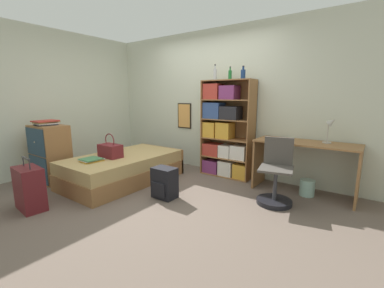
# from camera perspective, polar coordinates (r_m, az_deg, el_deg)

# --- Properties ---
(ground_plane) EXTENTS (14.00, 14.00, 0.00)m
(ground_plane) POSITION_cam_1_polar(r_m,az_deg,el_deg) (3.95, -7.47, -10.38)
(ground_plane) COLOR #66564C
(wall_back) EXTENTS (10.00, 0.09, 2.60)m
(wall_back) POSITION_cam_1_polar(r_m,az_deg,el_deg) (4.90, 4.54, 9.32)
(wall_back) COLOR beige
(wall_back) RESTS_ON ground_plane
(wall_left) EXTENTS (0.06, 10.00, 2.60)m
(wall_left) POSITION_cam_1_polar(r_m,az_deg,el_deg) (5.57, -25.84, 8.47)
(wall_left) COLOR beige
(wall_left) RESTS_ON ground_plane
(bed) EXTENTS (1.07, 1.89, 0.45)m
(bed) POSITION_cam_1_polar(r_m,az_deg,el_deg) (4.45, -14.82, -5.24)
(bed) COLOR olive
(bed) RESTS_ON ground_plane
(handbag) EXTENTS (0.38, 0.22, 0.38)m
(handbag) POSITION_cam_1_polar(r_m,az_deg,el_deg) (4.28, -17.70, -1.37)
(handbag) COLOR maroon
(handbag) RESTS_ON bed
(book_stack_on_bed) EXTENTS (0.28, 0.32, 0.05)m
(book_stack_on_bed) POSITION_cam_1_polar(r_m,az_deg,el_deg) (4.14, -21.44, -3.28)
(book_stack_on_bed) COLOR gold
(book_stack_on_bed) RESTS_ON bed
(suitcase) EXTENTS (0.46, 0.29, 0.67)m
(suitcase) POSITION_cam_1_polar(r_m,az_deg,el_deg) (3.84, -32.41, -8.36)
(suitcase) COLOR #5B191E
(suitcase) RESTS_ON ground_plane
(dresser) EXTENTS (0.62, 0.45, 0.94)m
(dresser) POSITION_cam_1_polar(r_m,az_deg,el_deg) (4.86, -28.95, -1.87)
(dresser) COLOR olive
(dresser) RESTS_ON ground_plane
(magazine_pile_on_dresser) EXTENTS (0.28, 0.39, 0.08)m
(magazine_pile_on_dresser) POSITION_cam_1_polar(r_m,az_deg,el_deg) (4.80, -29.68, 4.15)
(magazine_pile_on_dresser) COLOR #232328
(magazine_pile_on_dresser) RESTS_ON dresser
(bookcase) EXTENTS (0.91, 0.34, 1.68)m
(bookcase) POSITION_cam_1_polar(r_m,az_deg,el_deg) (4.55, 7.16, 2.53)
(bookcase) COLOR olive
(bookcase) RESTS_ON ground_plane
(bottle_green) EXTENTS (0.06, 0.06, 0.27)m
(bottle_green) POSITION_cam_1_polar(r_m,az_deg,el_deg) (4.63, 5.14, 15.20)
(bottle_green) COLOR #B7BCC1
(bottle_green) RESTS_ON bookcase
(bottle_brown) EXTENTS (0.06, 0.06, 0.22)m
(bottle_brown) POSITION_cam_1_polar(r_m,az_deg,el_deg) (4.53, 8.45, 14.98)
(bottle_brown) COLOR #1E6B2D
(bottle_brown) RESTS_ON bookcase
(bottle_clear) EXTENTS (0.08, 0.08, 0.20)m
(bottle_clear) POSITION_cam_1_polar(r_m,az_deg,el_deg) (4.33, 11.28, 15.03)
(bottle_clear) COLOR navy
(bottle_clear) RESTS_ON bookcase
(desk) EXTENTS (1.39, 0.55, 0.77)m
(desk) POSITION_cam_1_polar(r_m,az_deg,el_deg) (4.03, 23.76, -2.68)
(desk) COLOR olive
(desk) RESTS_ON ground_plane
(desk_lamp) EXTENTS (0.16, 0.12, 0.37)m
(desk_lamp) POSITION_cam_1_polar(r_m,az_deg,el_deg) (4.00, 28.44, 3.55)
(desk_lamp) COLOR #ADA89E
(desk_lamp) RESTS_ON desk
(desk_chair) EXTENTS (0.49, 0.49, 0.87)m
(desk_chair) POSITION_cam_1_polar(r_m,az_deg,el_deg) (3.62, 18.08, -8.10)
(desk_chair) COLOR black
(desk_chair) RESTS_ON ground_plane
(backpack) EXTENTS (0.33, 0.26, 0.43)m
(backpack) POSITION_cam_1_polar(r_m,az_deg,el_deg) (3.65, -6.17, -8.60)
(backpack) COLOR black
(backpack) RESTS_ON ground_plane
(waste_bin) EXTENTS (0.20, 0.20, 0.23)m
(waste_bin) POSITION_cam_1_polar(r_m,az_deg,el_deg) (4.08, 24.21, -8.84)
(waste_bin) COLOR #99C1B2
(waste_bin) RESTS_ON ground_plane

